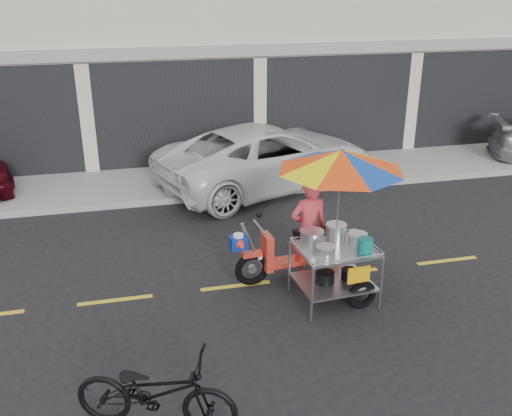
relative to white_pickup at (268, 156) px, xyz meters
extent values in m
plane|color=black|center=(0.22, -4.70, -0.77)|extent=(90.00, 90.00, 0.00)
cube|color=gray|center=(0.22, 0.80, -0.70)|extent=(45.00, 3.00, 0.15)
cube|color=beige|center=(0.22, 5.80, 3.23)|extent=(36.00, 8.00, 8.00)
cube|color=black|center=(0.22, 1.77, 0.68)|extent=(35.28, 0.06, 2.90)
cube|color=gray|center=(0.22, 1.75, 2.33)|extent=(36.00, 0.12, 0.30)
cube|color=gold|center=(0.22, -4.70, -0.77)|extent=(42.00, 0.10, 0.01)
imported|color=silver|center=(0.00, 0.00, 0.00)|extent=(6.10, 4.30, 1.55)
imported|color=black|center=(-3.31, -7.68, -0.27)|extent=(2.03, 1.34, 1.01)
torus|color=black|center=(-1.49, -4.72, -0.48)|extent=(0.61, 0.16, 0.61)
torus|color=black|center=(0.10, -4.60, -0.48)|extent=(0.61, 0.16, 0.61)
cylinder|color=#9EA0A5|center=(-1.49, -4.72, -0.48)|extent=(0.15, 0.07, 0.15)
cylinder|color=#9EA0A5|center=(0.10, -4.60, -0.48)|extent=(0.15, 0.07, 0.15)
cube|color=red|center=(-1.49, -4.72, -0.19)|extent=(0.35, 0.15, 0.09)
cylinder|color=#9EA0A5|center=(-1.49, -4.72, -0.03)|extent=(0.39, 0.08, 0.86)
cube|color=red|center=(-1.23, -4.70, -0.19)|extent=(0.15, 0.37, 0.64)
cube|color=red|center=(-0.75, -4.66, -0.43)|extent=(0.87, 0.36, 0.09)
cube|color=red|center=(-0.27, -4.62, -0.19)|extent=(0.82, 0.34, 0.43)
cube|color=black|center=(-0.38, -4.63, 0.06)|extent=(0.71, 0.31, 0.11)
cylinder|color=#9EA0A5|center=(-1.36, -4.71, 0.29)|extent=(0.08, 0.59, 0.04)
sphere|color=black|center=(-1.32, -4.49, 0.42)|extent=(0.11, 0.11, 0.11)
cylinder|color=white|center=(-1.36, -4.71, -0.26)|extent=(0.14, 0.14, 0.05)
cube|color=navy|center=(-1.72, -4.73, 0.06)|extent=(0.29, 0.25, 0.21)
cylinder|color=white|center=(-1.72, -4.73, 0.18)|extent=(0.18, 0.18, 0.05)
cone|color=red|center=(-1.71, -4.91, 0.08)|extent=(0.21, 0.25, 0.19)
torus|color=black|center=(0.03, -5.83, -0.54)|extent=(0.50, 0.14, 0.49)
cylinder|color=#9EA0A5|center=(-0.86, -6.00, -0.32)|extent=(0.04, 0.04, 0.90)
cylinder|color=#9EA0A5|center=(-0.93, -5.05, -0.32)|extent=(0.04, 0.04, 0.90)
cylinder|color=#9EA0A5|center=(0.30, -5.91, -0.32)|extent=(0.04, 0.04, 0.90)
cylinder|color=#9EA0A5|center=(0.23, -4.96, -0.32)|extent=(0.04, 0.04, 0.90)
cube|color=#9EA0A5|center=(-0.32, -5.48, -0.45)|extent=(1.24, 1.04, 0.03)
cube|color=#9EA0A5|center=(-0.32, -5.48, 0.13)|extent=(1.24, 1.04, 0.04)
cylinder|color=#9EA0A5|center=(-0.28, -5.96, 0.19)|extent=(1.17, 0.11, 0.03)
cylinder|color=#9EA0A5|center=(-0.35, -5.00, 0.19)|extent=(1.17, 0.11, 0.03)
cylinder|color=#9EA0A5|center=(-0.90, -5.52, 0.19)|extent=(0.10, 0.96, 0.03)
cylinder|color=#9EA0A5|center=(0.27, -5.44, 0.19)|extent=(0.10, 0.96, 0.03)
cylinder|color=#9EA0A5|center=(-0.35, -5.00, -0.45)|extent=(0.10, 0.80, 0.04)
cylinder|color=#9EA0A5|center=(-0.35, -5.00, 0.08)|extent=(0.10, 0.80, 0.04)
cube|color=orange|center=(-0.12, -5.98, -0.08)|extent=(0.37, 0.05, 0.27)
cylinder|color=#B7B7BC|center=(-0.65, -5.29, 0.27)|extent=(0.40, 0.40, 0.23)
cylinder|color=#B7B7BC|center=(-0.23, -5.24, 0.29)|extent=(0.35, 0.35, 0.28)
cylinder|color=#B7B7BC|center=(0.08, -5.40, 0.23)|extent=(0.33, 0.33, 0.15)
cylinder|color=#B7B7BC|center=(-0.57, -5.69, 0.22)|extent=(0.31, 0.31, 0.14)
cylinder|color=#0C6E68|center=(0.08, -5.72, 0.27)|extent=(0.25, 0.25, 0.23)
cylinder|color=black|center=(-0.47, -5.49, -0.34)|extent=(0.32, 0.32, 0.19)
cylinder|color=black|center=(-0.05, -5.46, -0.35)|extent=(0.27, 0.27, 0.17)
cylinder|color=#9EA0A5|center=(-0.27, -5.37, 0.93)|extent=(0.03, 0.03, 1.59)
sphere|color=#9EA0A5|center=(-0.27, -5.37, 1.75)|extent=(0.06, 0.06, 0.06)
imported|color=#D53B45|center=(-0.48, -4.64, 0.13)|extent=(0.69, 0.48, 1.80)
camera|label=1|loc=(-3.40, -13.02, 4.14)|focal=40.00mm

